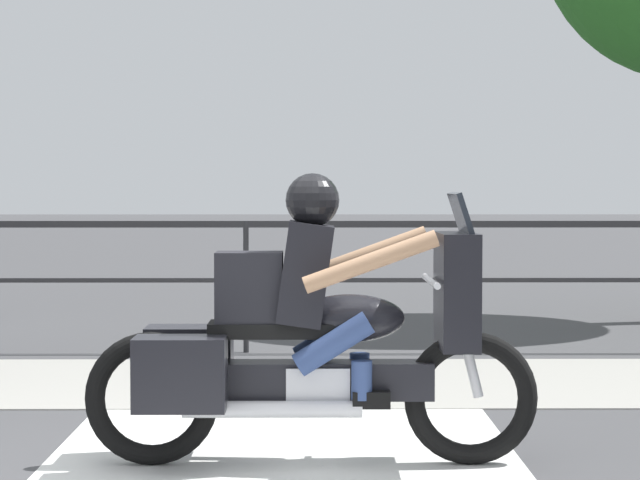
% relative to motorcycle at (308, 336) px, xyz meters
% --- Properties ---
extents(sidewalk_band, '(44.00, 2.40, 0.01)m').
position_rel_motorcycle_xyz_m(sidewalk_band, '(-0.57, 2.85, -0.69)').
color(sidewalk_band, '#99968E').
rests_on(sidewalk_band, ground).
extents(fence_railing, '(36.00, 0.05, 1.20)m').
position_rel_motorcycle_xyz_m(fence_railing, '(-0.57, 4.57, 0.24)').
color(fence_railing, '#232326').
rests_on(fence_railing, ground).
extents(motorcycle, '(2.45, 0.76, 1.58)m').
position_rel_motorcycle_xyz_m(motorcycle, '(0.00, 0.00, 0.00)').
color(motorcycle, black).
rests_on(motorcycle, ground).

